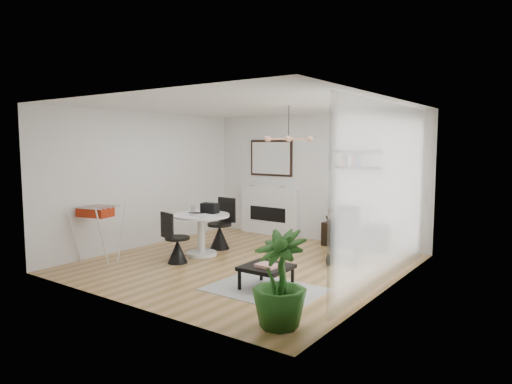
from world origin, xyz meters
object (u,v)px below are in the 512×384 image
Objects in this scene: fireplace at (270,205)px; coffee_table at (266,268)px; dining_table at (201,228)px; drying_rack at (98,232)px; stroller at (345,238)px; potted_plant at (280,279)px; crt_tv at (353,213)px; tv_console at (355,236)px.

fireplace is 4.01m from coffee_table.
dining_table is 1.81m from drying_rack.
potted_plant is (0.61, -3.10, 0.12)m from stroller.
stroller reaches higher than crt_tv.
fireplace is at bearing 91.91° from dining_table.
dining_table is 1.06× the size of stroller.
potted_plant is at bearing -54.93° from fireplace.
fireplace is at bearing 137.98° from stroller.
crt_tv is 0.51× the size of stroller.
potted_plant reaches higher than dining_table.
dining_table is at bearing -132.80° from tv_console.
coffee_table is (0.03, -3.18, 0.06)m from tv_console.
coffee_table is (2.19, -3.34, -0.38)m from fireplace.
coffee_table is at bearing -112.28° from stroller.
drying_rack reaches higher than tv_console.
potted_plant is at bearing -49.51° from coffee_table.
drying_rack is at bearing -131.68° from tv_console.
fireplace is 2.16× the size of drying_rack.
dining_table is 3.59m from potted_plant.
potted_plant is (0.89, -1.04, 0.25)m from coffee_table.
dining_table is 1.06× the size of drying_rack.
dining_table is (-2.04, -2.24, -0.19)m from crt_tv.
drying_rack reaches higher than dining_table.
fireplace is 2.40m from dining_table.
drying_rack is at bearing -159.28° from stroller.
drying_rack is 3.31m from coffee_table.
crt_tv is 1.20m from stroller.
fireplace reaches higher than stroller.
fireplace is 2.05× the size of dining_table.
tv_console is 3.07m from dining_table.
fireplace is at bearing 175.70° from crt_tv.
stroller is (2.47, -1.28, -0.26)m from fireplace.
fireplace is 3.35× the size of coffee_table.
tv_console is at bearing 102.26° from potted_plant.
potted_plant is at bearing -93.50° from stroller.
fireplace reaches higher than drying_rack.
potted_plant is (4.15, -0.59, 0.03)m from drying_rack.
drying_rack is (-3.24, -3.63, 0.29)m from tv_console.
tv_console is at bearing 90.57° from coffee_table.
fireplace is 2.79m from stroller.
crt_tv is at bearing 102.73° from potted_plant.
crt_tv is 0.78× the size of coffee_table.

